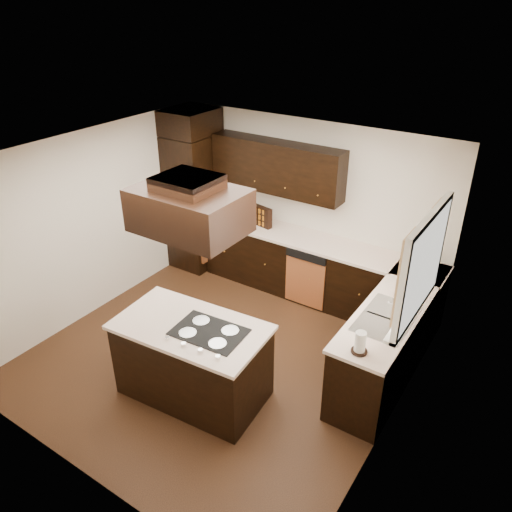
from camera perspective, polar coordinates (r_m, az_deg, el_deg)
name	(u,v)px	position (r m, az deg, el deg)	size (l,w,h in m)	color
floor	(223,355)	(6.35, -3.81, -11.20)	(4.20, 4.20, 0.02)	#58341C
ceiling	(215,158)	(5.13, -4.71, 11.08)	(4.20, 4.20, 0.02)	silver
wall_back	(308,207)	(7.24, 5.95, 5.64)	(4.20, 0.02, 2.50)	#EEE2CD
wall_front	(63,373)	(4.46, -21.18, -12.41)	(4.20, 0.02, 2.50)	#EEE2CD
wall_left	(93,224)	(7.00, -18.15, 3.50)	(0.02, 4.20, 2.50)	#EEE2CD
wall_right	(402,329)	(4.83, 16.36, -8.01)	(0.02, 4.20, 2.50)	#EEE2CD
oven_column	(195,202)	(7.92, -6.98, 6.14)	(0.65, 0.75, 2.12)	black
wall_oven_face	(213,203)	(7.69, -4.99, 6.04)	(0.05, 0.62, 0.78)	#B05C30
base_cabinets_back	(297,265)	(7.33, 4.74, -1.04)	(2.93, 0.60, 0.88)	black
base_cabinets_right	(392,338)	(6.08, 15.31, -8.99)	(0.60, 2.40, 0.88)	black
countertop_back	(298,237)	(7.11, 4.83, 2.15)	(2.93, 0.63, 0.04)	#FDE1CC
countertop_right	(396,304)	(5.82, 15.74, -5.33)	(0.63, 2.40, 0.04)	#FDE1CC
upper_cabinets	(277,167)	(7.09, 2.37, 10.12)	(2.00, 0.34, 0.72)	black
dishwasher_front	(305,282)	(7.01, 5.64, -2.98)	(0.60, 0.05, 0.72)	#B05C30
window_frame	(423,266)	(5.09, 18.52, -1.05)	(0.06, 1.32, 1.12)	white
window_pane	(426,266)	(5.09, 18.82, -1.14)	(0.00, 1.20, 1.00)	white
curtain_left	(403,278)	(4.72, 16.46, -2.43)	(0.02, 0.34, 0.90)	#FBE7B7
curtain_right	(430,243)	(5.45, 19.28, 1.39)	(0.02, 0.34, 0.90)	#FBE7B7
sink_rim	(387,318)	(5.52, 14.71, -6.89)	(0.52, 0.84, 0.01)	silver
island	(193,362)	(5.58, -7.21, -11.89)	(1.55, 0.84, 0.88)	black
island_top	(190,327)	(5.30, -7.51, -8.08)	(1.60, 0.90, 0.04)	#FDE1CC
cooktop	(209,332)	(5.17, -5.39, -8.63)	(0.73, 0.49, 0.01)	black
range_hood	(189,210)	(4.79, -7.62, 5.19)	(1.05, 0.72, 0.42)	black
hood_duct	(188,183)	(4.69, -7.83, 8.28)	(0.55, 0.50, 0.13)	black
blender_base	(251,220)	(7.47, -0.61, 4.19)	(0.15, 0.15, 0.10)	silver
blender_pitcher	(251,208)	(7.40, -0.61, 5.46)	(0.13, 0.13, 0.26)	silver
spice_rack	(261,216)	(7.33, 0.62, 4.57)	(0.36, 0.09, 0.30)	black
mixing_bowl	(224,215)	(7.67, -3.67, 4.68)	(0.29, 0.29, 0.07)	white
soap_bottle	(399,294)	(5.82, 16.07, -4.15)	(0.08, 0.08, 0.18)	white
paper_towel	(360,343)	(4.93, 11.81, -9.66)	(0.11, 0.11, 0.23)	white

